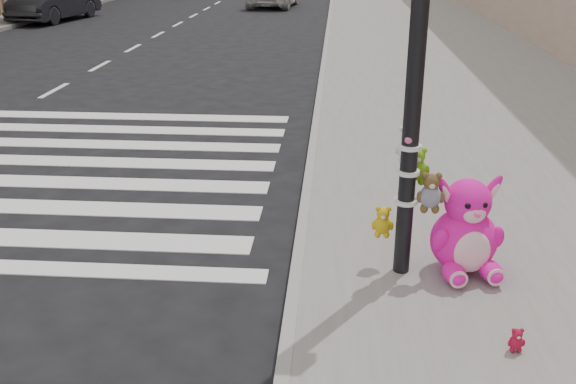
# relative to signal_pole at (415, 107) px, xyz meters

# --- Properties ---
(sidewalk_near) EXTENTS (7.00, 80.00, 0.14)m
(sidewalk_near) POSITION_rel_signal_pole_xyz_m (2.38, 8.19, -1.74)
(sidewalk_near) COLOR slate
(sidewalk_near) RESTS_ON ground
(curb_edge) EXTENTS (0.12, 80.00, 0.15)m
(curb_edge) POSITION_rel_signal_pole_xyz_m (-1.07, 8.19, -1.74)
(curb_edge) COLOR gray
(curb_edge) RESTS_ON ground
(signal_pole) EXTENTS (0.67, 0.49, 4.00)m
(signal_pole) POSITION_rel_signal_pole_xyz_m (0.00, 0.00, 0.00)
(signal_pole) COLOR black
(signal_pole) RESTS_ON sidewalk_near
(pink_bunny) EXTENTS (0.75, 0.85, 1.03)m
(pink_bunny) POSITION_rel_signal_pole_xyz_m (0.59, 0.02, -1.25)
(pink_bunny) COLOR #FF15AC
(pink_bunny) RESTS_ON sidewalk_near
(red_teddy) EXTENTS (0.16, 0.11, 0.21)m
(red_teddy) POSITION_rel_signal_pole_xyz_m (0.78, -1.31, -1.56)
(red_teddy) COLOR #AD1131
(red_teddy) RESTS_ON sidewalk_near
(car_dark_far) EXTENTS (2.37, 4.92, 1.55)m
(car_dark_far) POSITION_rel_signal_pole_xyz_m (-12.42, 20.93, -1.03)
(car_dark_far) COLOR black
(car_dark_far) RESTS_ON ground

